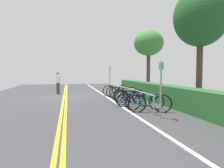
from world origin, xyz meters
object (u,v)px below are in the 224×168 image
bicycle_8 (150,103)px  sign_post_far (161,84)px  bike_rack (128,91)px  tree_near_left (149,44)px  bicycle_2 (124,93)px  bicycle_1 (119,92)px  bicycle_6 (135,100)px  bicycle_5 (130,97)px  bicycle_0 (115,90)px  bicycle_3 (127,95)px  bicycle_7 (145,102)px  bicycle_4 (129,96)px  tree_mid (201,18)px  pedestrian (58,81)px  sign_post_near (110,77)px

bicycle_8 → sign_post_far: sign_post_far is taller
bike_rack → tree_near_left: tree_near_left is taller
bike_rack → bicycle_2: 1.46m
bicycle_1 → bicycle_6: (3.63, -0.16, -0.02)m
bicycle_5 → tree_near_left: bearing=151.6°
bicycle_0 → bicycle_3: bicycle_0 is taller
bicycle_3 → bicycle_7: size_ratio=1.00×
bicycle_4 → bicycle_6: 1.38m
bicycle_2 → bicycle_8: bearing=-1.2°
tree_near_left → bike_rack: bearing=-30.5°
bicycle_2 → bicycle_5: size_ratio=1.01×
sign_post_far → bicycle_0: bearing=-179.8°
bicycle_1 → bicycle_4: (2.25, -0.05, -0.01)m
bicycle_7 → bicycle_8: 0.65m
bicycle_5 → tree_mid: (0.97, 3.20, 3.85)m
bike_rack → bicycle_3: size_ratio=4.12×
bicycle_4 → pedestrian: 6.41m
bicycle_6 → tree_mid: 5.03m
bicycle_0 → tree_mid: bearing=33.1°
bicycle_4 → bicycle_5: 0.75m
bicycle_8 → sign_post_near: (-7.10, -0.22, 0.89)m
bicycle_0 → bicycle_5: size_ratio=1.07×
bike_rack → bicycle_3: bike_rack is taller
bicycle_4 → bicycle_6: bicycle_4 is taller
bicycle_4 → pedestrian: pedestrian is taller
pedestrian → tree_near_left: tree_near_left is taller
bicycle_3 → bicycle_8: 3.70m
bicycle_0 → tree_mid: size_ratio=0.32×
bicycle_0 → bicycle_2: size_ratio=1.05×
bicycle_8 → sign_post_near: sign_post_near is taller
bicycle_4 → pedestrian: (-5.05, -3.90, 0.62)m
bicycle_1 → bicycle_5: 3.00m
bicycle_4 → bicycle_5: bicycle_5 is taller
bicycle_5 → bicycle_6: bicycle_5 is taller
bicycle_1 → bicycle_8: 5.16m
bicycle_3 → tree_near_left: size_ratio=0.33×
bicycle_2 → bicycle_6: size_ratio=0.97×
bicycle_4 → tree_near_left: tree_near_left is taller
bike_rack → sign_post_far: sign_post_far is taller
bicycle_7 → pedestrian: (-7.31, -3.95, 0.61)m
bicycle_0 → bicycle_1: size_ratio=1.06×
bicycle_5 → bicycle_2: bearing=173.5°
bicycle_0 → bicycle_1: 0.81m
pedestrian → tree_near_left: size_ratio=0.32×
bicycle_8 → pedestrian: pedestrian is taller
bicycle_7 → tree_near_left: 9.78m
bicycle_1 → sign_post_near: (-1.94, -0.24, 0.92)m
bicycle_6 → sign_post_far: size_ratio=0.88×
bike_rack → bicycle_7: bearing=1.7°
bicycle_5 → bicycle_6: 0.64m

